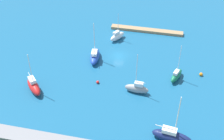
{
  "coord_description": "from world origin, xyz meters",
  "views": [
    {
      "loc": [
        -12.67,
        66.29,
        48.0
      ],
      "look_at": [
        0.0,
        8.4,
        1.5
      ],
      "focal_mm": 48.77,
      "sensor_mm": 36.0,
      "label": 1
    }
  ],
  "objects_px": {
    "pier_dock": "(147,30)",
    "sailboat_white_center_basin": "(117,36)",
    "sailboat_green_lone_north": "(176,75)",
    "sailboat_blue_near_pier": "(95,56)",
    "sailboat_navy_outer_mooring": "(172,136)",
    "mooring_buoy_orange": "(201,74)",
    "sailboat_red_lone_south": "(34,86)",
    "mooring_buoy_red": "(98,82)",
    "sailboat_gray_by_breakwater": "(137,88)"
  },
  "relations": [
    {
      "from": "pier_dock",
      "to": "sailboat_white_center_basin",
      "type": "bearing_deg",
      "value": 39.39
    },
    {
      "from": "sailboat_green_lone_north",
      "to": "sailboat_white_center_basin",
      "type": "relative_size",
      "value": 1.15
    },
    {
      "from": "sailboat_blue_near_pier",
      "to": "sailboat_white_center_basin",
      "type": "distance_m",
      "value": 11.73
    },
    {
      "from": "sailboat_navy_outer_mooring",
      "to": "mooring_buoy_orange",
      "type": "relative_size",
      "value": 13.46
    },
    {
      "from": "sailboat_blue_near_pier",
      "to": "sailboat_red_lone_south",
      "type": "relative_size",
      "value": 1.03
    },
    {
      "from": "pier_dock",
      "to": "sailboat_green_lone_north",
      "type": "xyz_separation_m",
      "value": [
        -9.89,
        21.08,
        0.74
      ]
    },
    {
      "from": "pier_dock",
      "to": "sailboat_blue_near_pier",
      "type": "distance_m",
      "value": 21.1
    },
    {
      "from": "mooring_buoy_red",
      "to": "mooring_buoy_orange",
      "type": "xyz_separation_m",
      "value": [
        -24.47,
        -8.34,
        0.08
      ]
    },
    {
      "from": "mooring_buoy_orange",
      "to": "sailboat_red_lone_south",
      "type": "bearing_deg",
      "value": 20.01
    },
    {
      "from": "sailboat_gray_by_breakwater",
      "to": "sailboat_white_center_basin",
      "type": "relative_size",
      "value": 1.28
    },
    {
      "from": "sailboat_blue_near_pier",
      "to": "sailboat_green_lone_north",
      "type": "relative_size",
      "value": 1.12
    },
    {
      "from": "pier_dock",
      "to": "mooring_buoy_orange",
      "type": "relative_size",
      "value": 24.95
    },
    {
      "from": "sailboat_white_center_basin",
      "to": "sailboat_blue_near_pier",
      "type": "bearing_deg",
      "value": -167.05
    },
    {
      "from": "sailboat_red_lone_south",
      "to": "sailboat_white_center_basin",
      "type": "bearing_deg",
      "value": 107.76
    },
    {
      "from": "sailboat_red_lone_south",
      "to": "mooring_buoy_red",
      "type": "height_order",
      "value": "sailboat_red_lone_south"
    },
    {
      "from": "sailboat_green_lone_north",
      "to": "pier_dock",
      "type": "bearing_deg",
      "value": 45.52
    },
    {
      "from": "pier_dock",
      "to": "mooring_buoy_red",
      "type": "xyz_separation_m",
      "value": [
        8.54,
        26.77,
        -0.04
      ]
    },
    {
      "from": "pier_dock",
      "to": "sailboat_white_center_basin",
      "type": "height_order",
      "value": "sailboat_white_center_basin"
    },
    {
      "from": "sailboat_blue_near_pier",
      "to": "sailboat_red_lone_south",
      "type": "distance_m",
      "value": 18.37
    },
    {
      "from": "sailboat_green_lone_north",
      "to": "mooring_buoy_red",
      "type": "relative_size",
      "value": 13.31
    },
    {
      "from": "sailboat_green_lone_north",
      "to": "mooring_buoy_orange",
      "type": "distance_m",
      "value": 6.64
    },
    {
      "from": "sailboat_white_center_basin",
      "to": "sailboat_navy_outer_mooring",
      "type": "bearing_deg",
      "value": -120.49
    },
    {
      "from": "pier_dock",
      "to": "sailboat_green_lone_north",
      "type": "bearing_deg",
      "value": 115.12
    },
    {
      "from": "sailboat_blue_near_pier",
      "to": "mooring_buoy_red",
      "type": "xyz_separation_m",
      "value": [
        -3.14,
        9.21,
        -0.89
      ]
    },
    {
      "from": "sailboat_gray_by_breakwater",
      "to": "sailboat_white_center_basin",
      "type": "bearing_deg",
      "value": -63.41
    },
    {
      "from": "sailboat_gray_by_breakwater",
      "to": "sailboat_red_lone_south",
      "type": "height_order",
      "value": "sailboat_gray_by_breakwater"
    },
    {
      "from": "sailboat_gray_by_breakwater",
      "to": "sailboat_white_center_basin",
      "type": "xyz_separation_m",
      "value": [
        9.04,
        -21.47,
        -0.05
      ]
    },
    {
      "from": "sailboat_white_center_basin",
      "to": "mooring_buoy_red",
      "type": "relative_size",
      "value": 11.57
    },
    {
      "from": "pier_dock",
      "to": "sailboat_red_lone_south",
      "type": "height_order",
      "value": "sailboat_red_lone_south"
    },
    {
      "from": "sailboat_navy_outer_mooring",
      "to": "mooring_buoy_red",
      "type": "relative_size",
      "value": 16.26
    },
    {
      "from": "mooring_buoy_red",
      "to": "sailboat_white_center_basin",
      "type": "bearing_deg",
      "value": -91.9
    },
    {
      "from": "sailboat_white_center_basin",
      "to": "mooring_buoy_orange",
      "type": "xyz_separation_m",
      "value": [
        -23.8,
        11.97,
        -0.73
      ]
    },
    {
      "from": "sailboat_red_lone_south",
      "to": "mooring_buoy_red",
      "type": "distance_m",
      "value": 15.07
    },
    {
      "from": "sailboat_red_lone_south",
      "to": "sailboat_white_center_basin",
      "type": "relative_size",
      "value": 1.26
    },
    {
      "from": "sailboat_green_lone_north",
      "to": "sailboat_red_lone_south",
      "type": "distance_m",
      "value": 34.29
    },
    {
      "from": "sailboat_white_center_basin",
      "to": "sailboat_gray_by_breakwater",
      "type": "bearing_deg",
      "value": -125.26
    },
    {
      "from": "sailboat_blue_near_pier",
      "to": "mooring_buoy_red",
      "type": "distance_m",
      "value": 9.77
    },
    {
      "from": "sailboat_green_lone_north",
      "to": "mooring_buoy_orange",
      "type": "height_order",
      "value": "sailboat_green_lone_north"
    },
    {
      "from": "sailboat_green_lone_north",
      "to": "mooring_buoy_orange",
      "type": "bearing_deg",
      "value": -45.91
    },
    {
      "from": "sailboat_red_lone_south",
      "to": "pier_dock",
      "type": "bearing_deg",
      "value": 102.39
    },
    {
      "from": "sailboat_navy_outer_mooring",
      "to": "sailboat_gray_by_breakwater",
      "type": "bearing_deg",
      "value": 131.75
    },
    {
      "from": "sailboat_red_lone_south",
      "to": "sailboat_white_center_basin",
      "type": "xyz_separation_m",
      "value": [
        -14.61,
        -25.96,
        -0.18
      ]
    },
    {
      "from": "sailboat_blue_near_pier",
      "to": "mooring_buoy_orange",
      "type": "distance_m",
      "value": 27.63
    },
    {
      "from": "sailboat_blue_near_pier",
      "to": "mooring_buoy_orange",
      "type": "xyz_separation_m",
      "value": [
        -27.61,
        0.87,
        -0.81
      ]
    },
    {
      "from": "sailboat_blue_near_pier",
      "to": "sailboat_gray_by_breakwater",
      "type": "height_order",
      "value": "sailboat_blue_near_pier"
    },
    {
      "from": "sailboat_blue_near_pier",
      "to": "sailboat_white_center_basin",
      "type": "xyz_separation_m",
      "value": [
        -3.81,
        -11.1,
        -0.08
      ]
    },
    {
      "from": "sailboat_navy_outer_mooring",
      "to": "sailboat_white_center_basin",
      "type": "height_order",
      "value": "sailboat_navy_outer_mooring"
    },
    {
      "from": "sailboat_white_center_basin",
      "to": "sailboat_red_lone_south",
      "type": "bearing_deg",
      "value": -177.46
    },
    {
      "from": "sailboat_navy_outer_mooring",
      "to": "sailboat_white_center_basin",
      "type": "relative_size",
      "value": 1.41
    },
    {
      "from": "pier_dock",
      "to": "mooring_buoy_red",
      "type": "relative_size",
      "value": 30.14
    }
  ]
}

